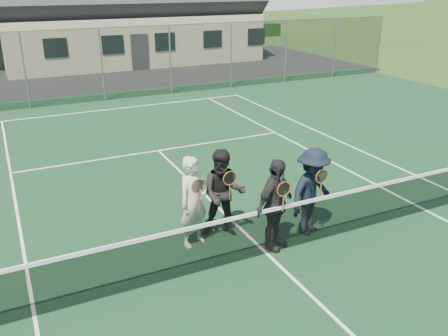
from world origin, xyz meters
The scene contains 10 objects.
ground centered at (0.00, 20.00, 0.00)m, with size 220.00×220.00×0.00m, color #274518.
court_surface centered at (0.00, 0.00, 0.01)m, with size 30.00×30.00×0.02m, color #14381E.
hedge_row centered at (0.00, 32.00, 0.55)m, with size 40.00×1.20×1.10m, color black.
court_markings centered at (0.00, 0.00, 0.02)m, with size 11.03×23.83×0.01m.
tennis_net centered at (0.00, 0.00, 0.54)m, with size 11.68×0.08×1.10m.
perimeter_fence centered at (0.00, 13.50, 1.52)m, with size 30.07×0.07×3.02m.
player_a centered at (-1.07, 0.94, 0.92)m, with size 0.76×0.62×1.80m.
player_b centered at (-0.41, 1.03, 0.92)m, with size 1.08×0.99×1.80m.
player_c centered at (0.24, 0.17, 0.92)m, with size 1.14×0.83×1.80m.
player_d centered at (1.20, 0.35, 0.92)m, with size 1.32×1.02×1.80m.
Camera 1 is at (-4.06, -6.56, 4.82)m, focal length 38.00 mm.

